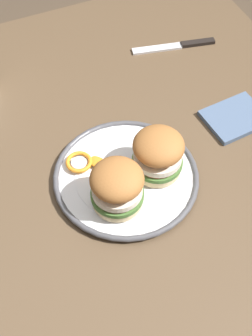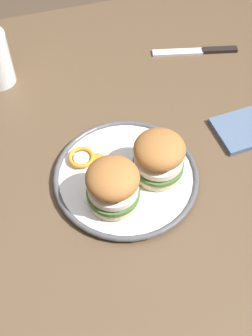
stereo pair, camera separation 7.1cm
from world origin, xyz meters
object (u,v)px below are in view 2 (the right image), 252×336
at_px(sandwich_half_right, 113,185).
at_px(table_knife, 201,51).
at_px(dinner_plate, 126,177).
at_px(sandwich_half_left, 159,157).
at_px(dining_table, 140,199).

height_order(sandwich_half_right, table_knife, sandwich_half_right).
relative_size(dinner_plate, sandwich_half_left, 2.29).
xyz_separation_m(dining_table, sandwich_half_right, (-0.06, 0.08, 0.17)).
bearing_deg(sandwich_half_left, table_knife, -34.44).
height_order(dining_table, dinner_plate, dinner_plate).
xyz_separation_m(dinner_plate, sandwich_half_right, (-0.05, 0.04, 0.06)).
distance_m(sandwich_half_left, sandwich_half_right, 0.11).
bearing_deg(table_knife, dining_table, 140.97).
height_order(dinner_plate, table_knife, dinner_plate).
bearing_deg(dining_table, sandwich_half_left, -121.07).
relative_size(dinner_plate, sandwich_half_right, 2.40).
xyz_separation_m(dining_table, dinner_plate, (-0.01, 0.04, 0.11)).
distance_m(sandwich_half_left, table_knife, 0.42).
bearing_deg(table_knife, sandwich_half_right, 138.33).
relative_size(sandwich_half_right, table_knife, 0.57).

